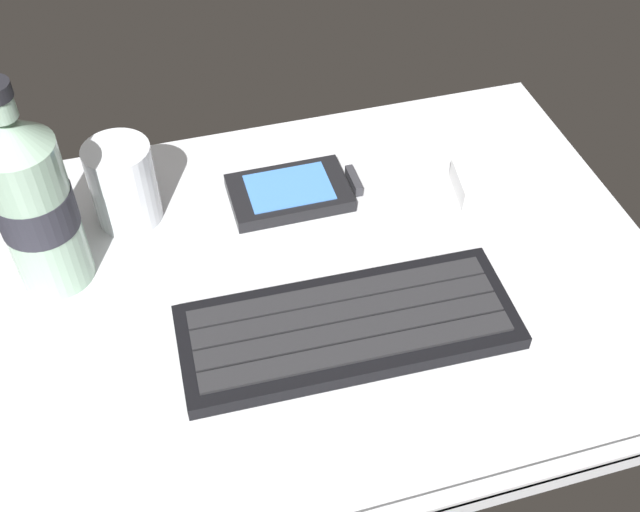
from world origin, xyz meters
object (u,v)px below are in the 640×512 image
juice_cup (124,186)px  charger_block (490,183)px  keyboard (348,326)px  water_bottle (34,202)px  handheld_device (296,191)px

juice_cup → charger_block: bearing=-10.0°
juice_cup → keyboard: bearing=-50.3°
charger_block → juice_cup: bearing=170.0°
water_bottle → charger_block: size_ratio=2.97×
handheld_device → water_bottle: (-23.79, -4.39, 8.28)cm
keyboard → handheld_device: bearing=89.9°
juice_cup → charger_block: 36.55cm
water_bottle → charger_block: water_bottle is taller
water_bottle → handheld_device: bearing=10.5°
charger_block → keyboard: bearing=-145.1°
water_bottle → charger_block: (43.14, -0.25, -7.81)cm
handheld_device → water_bottle: bearing=-169.5°
keyboard → handheld_device: (0.03, 18.18, -0.08)cm
handheld_device → juice_cup: juice_cup is taller
juice_cup → charger_block: (35.90, -6.33, -2.71)cm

